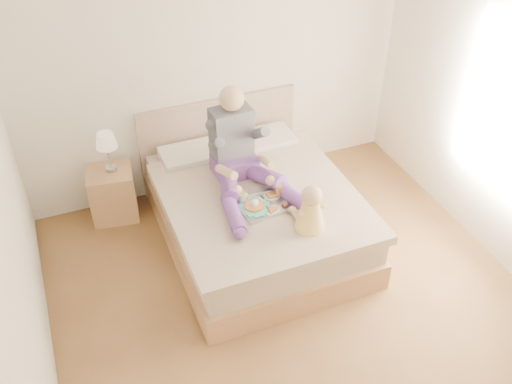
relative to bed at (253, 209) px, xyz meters
name	(u,v)px	position (x,y,z in m)	size (l,w,h in m)	color
room	(320,165)	(0.08, -1.08, 1.19)	(4.02, 4.22, 2.71)	brown
bed	(253,209)	(0.00, 0.00, 0.00)	(1.70, 2.18, 1.00)	#9B7148
nightstand	(113,194)	(-1.20, 0.80, -0.04)	(0.50, 0.46, 0.55)	#9B7148
lamp	(106,143)	(-1.17, 0.81, 0.54)	(0.20, 0.20, 0.41)	#BBBCC2
adult	(240,156)	(-0.08, 0.10, 0.56)	(0.78, 1.12, 0.92)	#5B3380
tray	(263,203)	(-0.03, -0.33, 0.32)	(0.49, 0.41, 0.13)	#BBBCC2
baby	(310,211)	(0.22, -0.73, 0.47)	(0.28, 0.38, 0.42)	#EEC14B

